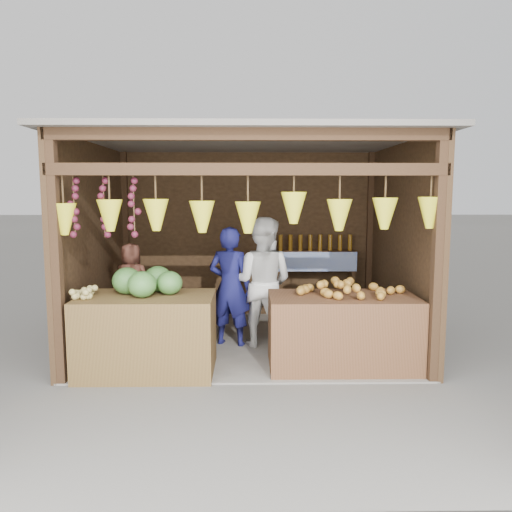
{
  "coord_description": "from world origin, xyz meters",
  "views": [
    {
      "loc": [
        0.01,
        -6.44,
        1.96
      ],
      "look_at": [
        0.1,
        -0.1,
        1.17
      ],
      "focal_mm": 35.0,
      "sensor_mm": 36.0,
      "label": 1
    }
  ],
  "objects_px": {
    "counter_left": "(147,334)",
    "woman_standing": "(262,282)",
    "counter_right": "(342,332)",
    "man_standing": "(230,287)",
    "vendor_seated": "(132,282)"
  },
  "relations": [
    {
      "from": "counter_left",
      "to": "woman_standing",
      "type": "xyz_separation_m",
      "value": [
        1.29,
        0.97,
        0.4
      ]
    },
    {
      "from": "counter_right",
      "to": "man_standing",
      "type": "height_order",
      "value": "man_standing"
    },
    {
      "from": "woman_standing",
      "to": "vendor_seated",
      "type": "bearing_deg",
      "value": 12.73
    },
    {
      "from": "man_standing",
      "to": "vendor_seated",
      "type": "relative_size",
      "value": 1.52
    },
    {
      "from": "counter_right",
      "to": "vendor_seated",
      "type": "height_order",
      "value": "vendor_seated"
    },
    {
      "from": "woman_standing",
      "to": "vendor_seated",
      "type": "distance_m",
      "value": 1.72
    },
    {
      "from": "counter_left",
      "to": "counter_right",
      "type": "relative_size",
      "value": 0.89
    },
    {
      "from": "woman_standing",
      "to": "vendor_seated",
      "type": "relative_size",
      "value": 1.63
    },
    {
      "from": "man_standing",
      "to": "vendor_seated",
      "type": "distance_m",
      "value": 1.31
    },
    {
      "from": "woman_standing",
      "to": "counter_left",
      "type": "bearing_deg",
      "value": 55.68
    },
    {
      "from": "counter_left",
      "to": "woman_standing",
      "type": "height_order",
      "value": "woman_standing"
    },
    {
      "from": "man_standing",
      "to": "woman_standing",
      "type": "bearing_deg",
      "value": -163.48
    },
    {
      "from": "counter_left",
      "to": "vendor_seated",
      "type": "bearing_deg",
      "value": 110.22
    },
    {
      "from": "man_standing",
      "to": "woman_standing",
      "type": "xyz_separation_m",
      "value": [
        0.42,
        -0.0,
        0.06
      ]
    },
    {
      "from": "counter_right",
      "to": "woman_standing",
      "type": "relative_size",
      "value": 0.98
    }
  ]
}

